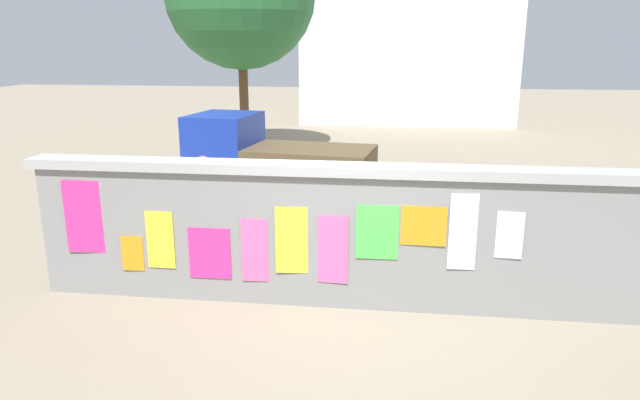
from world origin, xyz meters
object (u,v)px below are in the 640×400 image
object	(u,v)px
bicycle_far	(518,254)
motorcycle	(503,207)
auto_rickshaw_truck	(272,163)
bicycle_near	(296,246)
person_walking	(205,198)

from	to	relation	value
bicycle_far	motorcycle	bearing A→B (deg)	86.04
auto_rickshaw_truck	motorcycle	world-z (taller)	auto_rickshaw_truck
motorcycle	bicycle_far	bearing A→B (deg)	-93.96
bicycle_near	person_walking	xyz separation A→B (m)	(-1.40, 0.18, 0.62)
auto_rickshaw_truck	person_walking	world-z (taller)	auto_rickshaw_truck
motorcycle	bicycle_far	size ratio (longest dim) A/B	1.11
bicycle_near	bicycle_far	world-z (taller)	same
auto_rickshaw_truck	bicycle_far	bearing A→B (deg)	-37.30
motorcycle	bicycle_far	distance (m)	2.06
bicycle_far	person_walking	distance (m)	4.57
person_walking	auto_rickshaw_truck	bearing A→B (deg)	83.27
bicycle_near	person_walking	bearing A→B (deg)	172.82
auto_rickshaw_truck	bicycle_near	distance (m)	3.43
motorcycle	bicycle_near	size ratio (longest dim) A/B	1.13
bicycle_far	auto_rickshaw_truck	bearing A→B (deg)	142.70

